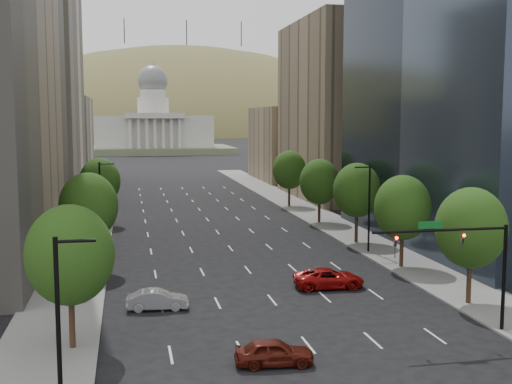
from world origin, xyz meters
TOP-DOWN VIEW (x-y plane):
  - sidewalk_left at (-15.50, 60.00)m, footprint 6.00×200.00m
  - sidewalk_right at (15.50, 60.00)m, footprint 6.00×200.00m
  - midrise_cream_left at (-25.00, 103.00)m, footprint 14.00×30.00m
  - filler_left at (-25.00, 136.00)m, footprint 14.00×26.00m
  - parking_tan_right at (25.00, 100.00)m, footprint 14.00×30.00m
  - filler_right at (25.00, 133.00)m, footprint 14.00×26.00m
  - tree_right_1 at (14.00, 36.00)m, footprint 5.20×5.20m
  - tree_right_2 at (14.00, 48.00)m, footprint 5.20×5.20m
  - tree_right_3 at (14.00, 60.00)m, footprint 5.20×5.20m
  - tree_right_4 at (14.00, 74.00)m, footprint 5.20×5.20m
  - tree_right_5 at (14.00, 90.00)m, footprint 5.20×5.20m
  - tree_left_0 at (-14.00, 32.00)m, footprint 5.20×5.20m
  - tree_left_1 at (-14.00, 52.00)m, footprint 5.20×5.20m
  - tree_left_2 at (-14.00, 78.00)m, footprint 5.20×5.20m
  - streetlight_rn at (13.44, 55.00)m, footprint 1.70×0.20m
  - streetlight_ls at (-13.44, 20.00)m, footprint 1.70×0.20m
  - streetlight_ln at (-13.44, 65.00)m, footprint 1.70×0.20m
  - traffic_signal at (10.53, 30.00)m, footprint 9.12×0.40m
  - capitol at (0.00, 249.71)m, footprint 60.00×40.00m
  - foothills at (34.67, 599.39)m, footprint 720.00×413.00m
  - car_maroon at (-2.76, 27.25)m, footprint 4.56×2.14m
  - car_silver at (-8.63, 39.23)m, footprint 4.53×1.85m
  - car_red_far at (5.31, 42.55)m, footprint 5.82×2.83m

SIDE VIEW (x-z plane):
  - foothills at x=34.67m, z-range -169.28..93.72m
  - sidewalk_left at x=-15.50m, z-range 0.00..0.15m
  - sidewalk_right at x=15.50m, z-range 0.00..0.15m
  - car_silver at x=-8.63m, z-range 0.00..1.46m
  - car_maroon at x=-2.76m, z-range 0.00..1.51m
  - car_red_far at x=5.31m, z-range 0.00..1.59m
  - streetlight_rn at x=13.44m, z-range 0.34..9.34m
  - streetlight_ls at x=-13.44m, z-range 0.34..9.34m
  - streetlight_ln at x=-13.44m, z-range 0.34..9.34m
  - traffic_signal at x=10.53m, z-range 1.49..8.86m
  - tree_right_4 at x=14.00m, z-range 1.23..9.69m
  - tree_right_2 at x=14.00m, z-range 1.30..9.91m
  - tree_left_2 at x=-14.00m, z-range 1.34..10.02m
  - tree_right_1 at x=14.00m, z-range 1.37..10.12m
  - tree_right_5 at x=14.00m, z-range 1.37..10.12m
  - tree_left_0 at x=-14.00m, z-range 1.37..10.12m
  - tree_right_3 at x=14.00m, z-range 1.44..10.34m
  - tree_left_1 at x=-14.00m, z-range 1.48..10.45m
  - filler_right at x=25.00m, z-range 0.00..16.00m
  - capitol at x=0.00m, z-range -9.02..26.18m
  - filler_left at x=-25.00m, z-range 0.00..18.00m
  - parking_tan_right at x=25.00m, z-range 0.00..30.00m
  - midrise_cream_left at x=-25.00m, z-range 0.00..35.00m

